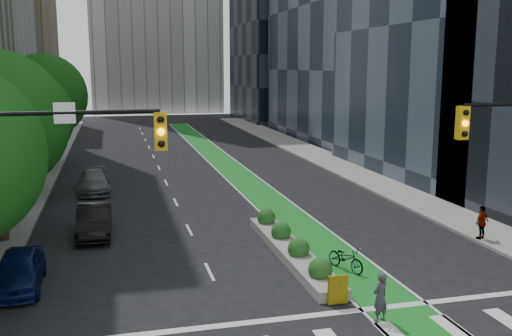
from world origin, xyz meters
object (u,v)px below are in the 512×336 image
bicycle (346,258)px  parked_car_left_far (94,182)px  median_planter (291,248)px  parked_car_left_mid (94,221)px  parked_car_left_near (19,270)px  cyclist (380,297)px  pedestrian_far (482,222)px

bicycle → parked_car_left_far: size_ratio=0.40×
median_planter → bicycle: size_ratio=5.44×
bicycle → parked_car_left_mid: (-9.79, 7.35, 0.23)m
parked_car_left_near → parked_car_left_mid: (2.50, 6.17, 0.03)m
median_planter → bicycle: median_planter is taller
bicycle → cyclist: cyclist is taller
median_planter → cyclist: (0.80, -6.76, 0.44)m
parked_car_left_near → median_planter: bearing=4.4°
median_planter → cyclist: size_ratio=6.31×
bicycle → parked_car_left_near: 12.35m
parked_car_left_near → parked_car_left_mid: size_ratio=0.93×
cyclist → pedestrian_far: (8.30, 6.46, 0.12)m
median_planter → parked_car_left_near: 10.75m
cyclist → parked_car_left_far: bearing=-89.5°
cyclist → parked_car_left_near: (-11.50, 5.75, -0.11)m
median_planter → parked_car_left_near: parked_car_left_near is taller
bicycle → parked_car_left_far: 19.93m
bicycle → pedestrian_far: (7.51, 1.89, 0.44)m
median_planter → pedestrian_far: 9.12m
parked_car_left_mid → cyclist: bearing=-52.2°
parked_car_left_far → parked_car_left_mid: bearing=-90.6°
cyclist → pedestrian_far: 10.52m
median_planter → parked_car_left_far: size_ratio=2.15×
parked_car_left_mid → pedestrian_far: pedestrian_far is taller
pedestrian_far → parked_car_left_near: bearing=-20.1°
cyclist → parked_car_left_far: (-9.25, 21.78, -0.12)m
median_planter → pedestrian_far: bearing=-1.9°
cyclist → parked_car_left_mid: size_ratio=0.37×
bicycle → parked_car_left_mid: bearing=121.3°
median_planter → parked_car_left_near: size_ratio=2.49×
cyclist → parked_car_left_far: size_ratio=0.34×
parked_car_left_far → pedestrian_far: 23.30m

